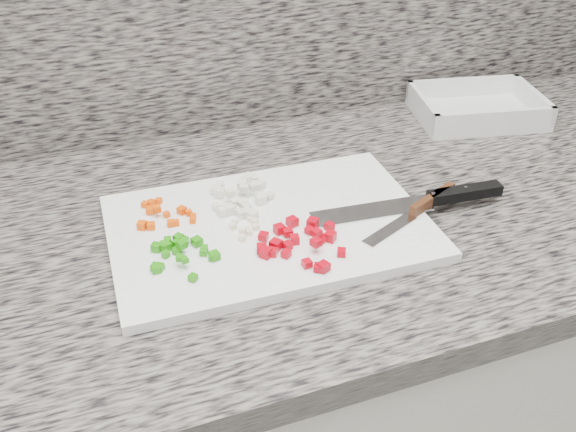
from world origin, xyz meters
The scene contains 11 objects.
cabinet centered at (0.00, 1.44, 0.43)m, with size 3.92×0.62×0.86m, color white.
countertop centered at (0.00, 1.44, 0.88)m, with size 3.96×0.64×0.04m, color slate.
cutting_board centered at (-0.01, 1.40, 0.91)m, with size 0.43×0.29×0.01m, color white.
carrot_pile centered at (-0.15, 1.47, 0.92)m, with size 0.08×0.08×0.02m.
onion_pile centered at (-0.03, 1.47, 0.92)m, with size 0.09×0.12×0.02m.
green_pepper_pile centered at (-0.14, 1.38, 0.92)m, with size 0.09×0.10×0.02m.
red_pepper_pile centered at (0.01, 1.34, 0.92)m, with size 0.12×0.12×0.02m.
garlic_pile centered at (-0.05, 1.40, 0.92)m, with size 0.04×0.05×0.01m.
chef_knife centered at (0.23, 1.37, 0.92)m, with size 0.29×0.05×0.02m.
paring_knife centered at (0.20, 1.36, 0.92)m, with size 0.18×0.09×0.02m.
tray centered at (0.47, 1.62, 0.92)m, with size 0.25×0.20×0.05m.
Camera 1 is at (-0.24, 0.71, 1.42)m, focal length 40.00 mm.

